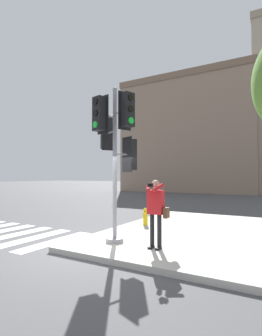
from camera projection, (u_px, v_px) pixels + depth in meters
ground_plane at (77, 251)px, 6.88m from camera, size 160.00×160.00×0.00m
sidewalk_corner at (238, 237)px, 8.17m from camera, size 8.00×8.00×0.14m
traffic_signal_pole at (116, 141)px, 7.28m from camera, size 1.37×1.42×4.31m
person_photographer at (156, 208)px, 6.60m from camera, size 0.58×0.54×1.71m
fire_hydrant at (145, 217)px, 9.68m from camera, size 0.17×0.23×0.63m
building_left at (192, 137)px, 35.02m from camera, size 16.67×10.15×14.46m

